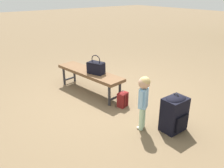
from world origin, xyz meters
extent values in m
plane|color=brown|center=(0.00, 0.00, 0.00)|extent=(40.00, 40.00, 0.00)
cube|color=brown|center=(-0.52, -0.10, 0.42)|extent=(1.64, 0.61, 0.06)
cylinder|color=#2D2D33|center=(0.16, 0.13, 0.20)|extent=(0.05, 0.05, 0.39)
cylinder|color=#2D2D33|center=(0.19, -0.14, 0.20)|extent=(0.05, 0.05, 0.39)
cylinder|color=#2D2D33|center=(-1.23, -0.05, 0.20)|extent=(0.05, 0.05, 0.39)
cylinder|color=#2D2D33|center=(-1.19, -0.33, 0.20)|extent=(0.05, 0.05, 0.39)
cylinder|color=#2D2D33|center=(0.18, 0.00, 0.10)|extent=(0.08, 0.28, 0.04)
cylinder|color=#2D2D33|center=(-1.21, -0.19, 0.10)|extent=(0.08, 0.28, 0.04)
cube|color=black|center=(-0.33, -0.07, 0.56)|extent=(0.36, 0.28, 0.22)
cube|color=black|center=(-0.33, -0.07, 0.67)|extent=(0.33, 0.27, 0.02)
torus|color=black|center=(-0.33, -0.07, 0.72)|extent=(0.19, 0.08, 0.20)
cylinder|color=#B2D8B2|center=(1.10, -0.24, 0.18)|extent=(0.07, 0.07, 0.36)
cylinder|color=#B2D8B2|center=(1.06, -0.17, 0.18)|extent=(0.07, 0.07, 0.36)
ellipsoid|color=white|center=(1.08, -0.25, 0.02)|extent=(0.10, 0.09, 0.04)
ellipsoid|color=white|center=(1.05, -0.17, 0.02)|extent=(0.10, 0.09, 0.04)
cube|color=#8CBFE5|center=(1.08, -0.20, 0.51)|extent=(0.16, 0.17, 0.30)
cylinder|color=#8CBFE5|center=(1.12, -0.28, 0.52)|extent=(0.05, 0.05, 0.26)
cylinder|color=#8CBFE5|center=(1.04, -0.12, 0.52)|extent=(0.05, 0.05, 0.26)
sphere|color=tan|center=(1.08, -0.20, 0.74)|extent=(0.17, 0.17, 0.17)
sphere|color=tan|center=(1.09, -0.20, 0.76)|extent=(0.16, 0.16, 0.16)
cube|color=black|center=(1.40, 0.14, 0.26)|extent=(0.26, 0.36, 0.52)
ellipsoid|color=black|center=(1.40, 0.14, 0.51)|extent=(0.25, 0.34, 0.12)
cube|color=black|center=(1.54, 0.13, 0.18)|extent=(0.04, 0.25, 0.23)
cube|color=black|center=(1.25, 0.22, 0.26)|extent=(0.02, 0.06, 0.44)
cube|color=black|center=(1.25, 0.06, 0.26)|extent=(0.02, 0.06, 0.44)
torus|color=black|center=(1.40, 0.14, 0.56)|extent=(0.09, 0.01, 0.09)
cube|color=maroon|center=(0.37, 0.02, 0.13)|extent=(0.18, 0.21, 0.27)
ellipsoid|color=maroon|center=(0.37, 0.02, 0.26)|extent=(0.17, 0.20, 0.06)
cube|color=#4A1010|center=(0.30, 0.00, 0.09)|extent=(0.05, 0.13, 0.12)
cube|color=#4A1010|center=(0.45, 0.00, 0.13)|extent=(0.02, 0.03, 0.23)
cube|color=#4A1010|center=(0.43, 0.08, 0.13)|extent=(0.02, 0.03, 0.23)
torus|color=#B2B2B7|center=(0.37, 0.02, 0.28)|extent=(0.04, 0.02, 0.04)
camera|label=1|loc=(3.12, -2.37, 1.96)|focal=36.41mm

